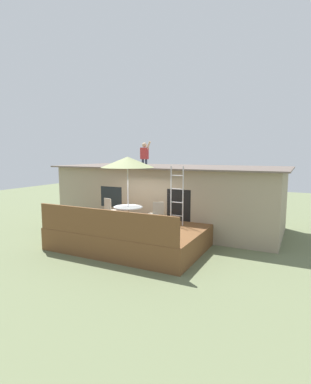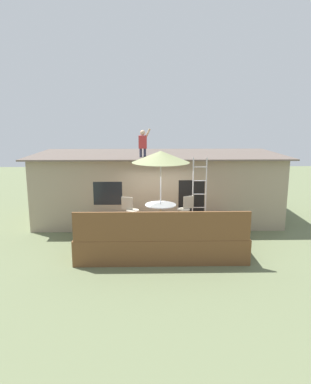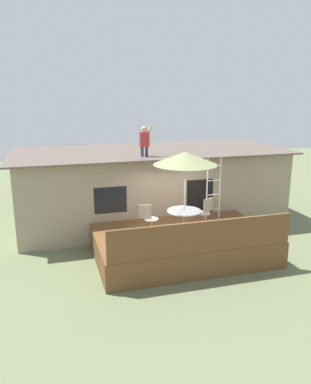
% 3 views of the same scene
% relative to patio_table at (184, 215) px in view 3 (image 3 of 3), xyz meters
% --- Properties ---
extents(ground_plane, '(40.00, 40.00, 0.00)m').
position_rel_patio_table_xyz_m(ground_plane, '(-0.01, 0.16, -1.39)').
color(ground_plane, '#66704C').
extents(house, '(10.50, 4.50, 2.87)m').
position_rel_patio_table_xyz_m(house, '(-0.01, 3.75, 0.05)').
color(house, gray).
rests_on(house, ground).
extents(deck, '(5.36, 3.44, 0.80)m').
position_rel_patio_table_xyz_m(deck, '(-0.01, 0.16, -0.99)').
color(deck, brown).
rests_on(deck, ground).
extents(deck_railing, '(5.26, 0.08, 0.90)m').
position_rel_patio_table_xyz_m(deck_railing, '(-0.01, -1.52, -0.14)').
color(deck_railing, brown).
rests_on(deck_railing, deck).
extents(patio_table, '(1.04, 1.04, 0.74)m').
position_rel_patio_table_xyz_m(patio_table, '(0.00, 0.00, 0.00)').
color(patio_table, '#A59E8C').
rests_on(patio_table, deck).
extents(patio_umbrella, '(1.90, 1.90, 2.54)m').
position_rel_patio_table_xyz_m(patio_umbrella, '(-0.00, 0.00, 1.76)').
color(patio_umbrella, silver).
rests_on(patio_umbrella, deck).
extents(step_ladder, '(0.52, 0.04, 2.20)m').
position_rel_patio_table_xyz_m(step_ladder, '(1.45, 1.08, 0.51)').
color(step_ladder, silver).
rests_on(step_ladder, deck).
extents(person_figure, '(0.47, 0.20, 1.11)m').
position_rel_patio_table_xyz_m(person_figure, '(-0.61, 2.38, 2.09)').
color(person_figure, '#33384C').
rests_on(person_figure, house).
extents(patio_chair_left, '(0.61, 0.44, 0.92)m').
position_rel_patio_table_xyz_m(patio_chair_left, '(-1.02, 0.31, -0.13)').
color(patio_chair_left, '#A59E8C').
rests_on(patio_chair_left, deck).
extents(patio_chair_right, '(0.59, 0.44, 0.92)m').
position_rel_patio_table_xyz_m(patio_chair_right, '(0.88, 0.41, -0.13)').
color(patio_chair_right, '#A59E8C').
rests_on(patio_chair_right, deck).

